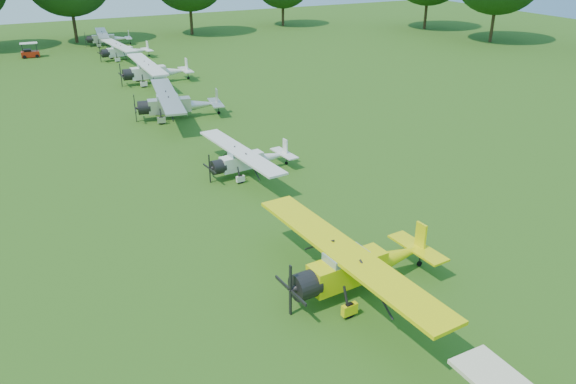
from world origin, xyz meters
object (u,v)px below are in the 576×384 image
aircraft_5 (154,70)px  golf_cart (30,53)px  aircraft_2 (358,263)px  aircraft_3 (248,158)px  aircraft_6 (124,50)px  aircraft_4 (176,103)px  aircraft_7 (107,37)px

aircraft_5 → golf_cart: aircraft_5 is taller
aircraft_2 → aircraft_3: bearing=82.0°
aircraft_5 → aircraft_6: 13.19m
aircraft_2 → aircraft_4: size_ratio=1.02×
aircraft_4 → aircraft_6: bearing=96.1°
aircraft_7 → golf_cart: bearing=-152.0°
aircraft_3 → aircraft_4: (-0.67, 13.41, 0.24)m
aircraft_7 → golf_cart: aircraft_7 is taller
aircraft_4 → golf_cart: aircraft_4 is taller
aircraft_3 → aircraft_5: aircraft_5 is taller
aircraft_4 → aircraft_5: (1.39, 12.56, 0.01)m
aircraft_2 → aircraft_5: aircraft_2 is taller
aircraft_5 → golf_cart: 22.05m
aircraft_2 → aircraft_7: size_ratio=1.20×
aircraft_3 → aircraft_4: size_ratio=0.81×
aircraft_4 → aircraft_2: bearing=-81.7°
aircraft_4 → aircraft_6: size_ratio=1.14×
aircraft_7 → golf_cart: (-9.91, -4.01, -0.52)m
aircraft_3 → aircraft_6: (0.46, 39.16, 0.08)m
aircraft_5 → aircraft_3: bearing=-91.2°
aircraft_4 → aircraft_5: size_ratio=1.00×
aircraft_5 → golf_cart: (-10.28, 19.50, -0.72)m
aircraft_2 → aircraft_3: size_ratio=1.26×
golf_cart → aircraft_5: bearing=-58.7°
aircraft_2 → aircraft_7: bearing=84.4°
aircraft_5 → aircraft_2: bearing=-91.9°
aircraft_3 → aircraft_6: 39.17m
aircraft_2 → aircraft_5: (1.55, 39.73, -0.02)m
aircraft_2 → aircraft_3: (0.83, 13.76, -0.27)m
aircraft_2 → aircraft_4: bearing=85.1°
aircraft_2 → aircraft_7: (1.18, 63.24, -0.22)m
aircraft_3 → aircraft_7: aircraft_7 is taller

